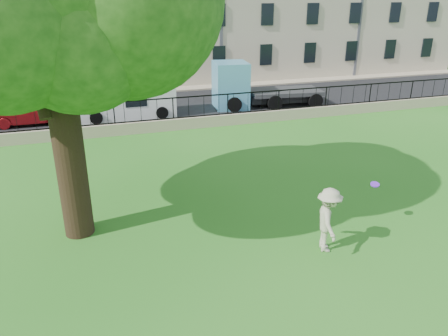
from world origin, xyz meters
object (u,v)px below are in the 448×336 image
object	(u,v)px
red_sedan	(30,112)
blue_truck	(267,84)
man	(328,220)
white_van	(127,98)
frisbee	(375,184)

from	to	relation	value
red_sedan	blue_truck	xyz separation A→B (m)	(13.98, 0.00, 0.71)
man	blue_truck	world-z (taller)	blue_truck
man	white_van	world-z (taller)	white_van
red_sedan	blue_truck	distance (m)	14.00
man	white_van	size ratio (longest dim) A/B	0.35
frisbee	red_sedan	distance (m)	18.84
frisbee	man	bearing A→B (deg)	-158.72
man	red_sedan	xyz separation A→B (m)	(-8.90, 16.13, -0.24)
frisbee	white_van	distance (m)	16.37
frisbee	white_van	xyz separation A→B (m)	(-5.67, 15.35, -0.27)
man	frisbee	bearing A→B (deg)	-51.29
man	red_sedan	bearing A→B (deg)	46.32
man	blue_truck	distance (m)	16.92
white_van	red_sedan	bearing A→B (deg)	-179.73
blue_truck	red_sedan	bearing A→B (deg)	-173.06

